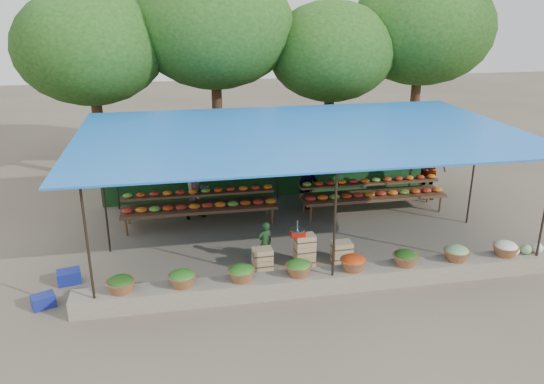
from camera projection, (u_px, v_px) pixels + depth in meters
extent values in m
plane|color=brown|center=(299.00, 236.00, 13.92)|extent=(60.00, 60.00, 0.00)
cube|color=#6A6655|center=(330.00, 280.00, 11.32)|extent=(10.60, 0.55, 0.40)
cylinder|color=black|center=(88.00, 251.00, 9.91)|extent=(0.05, 0.05, 2.80)
cylinder|color=black|center=(334.00, 232.00, 10.77)|extent=(0.05, 0.05, 2.80)
cylinder|color=black|center=(544.00, 215.00, 11.63)|extent=(0.05, 0.05, 2.80)
cylinder|color=black|center=(104.00, 198.00, 12.59)|extent=(0.05, 0.05, 2.80)
cylinder|color=black|center=(473.00, 175.00, 14.31)|extent=(0.05, 0.05, 2.80)
cylinder|color=black|center=(115.00, 164.00, 15.27)|extent=(0.05, 0.05, 2.80)
cylinder|color=black|center=(278.00, 155.00, 16.13)|extent=(0.05, 0.05, 2.80)
cylinder|color=black|center=(424.00, 148.00, 16.99)|extent=(0.05, 0.05, 2.80)
cube|color=blue|center=(301.00, 132.00, 12.98)|extent=(10.80, 6.60, 0.04)
cube|color=blue|center=(324.00, 162.00, 11.19)|extent=(10.80, 2.19, 0.26)
cube|color=blue|center=(284.00, 122.00, 14.89)|extent=(10.80, 2.19, 0.26)
cylinder|color=gray|center=(289.00, 148.00, 14.53)|extent=(9.60, 0.01, 0.01)
ellipsoid|color=yellow|center=(120.00, 167.00, 13.83)|extent=(0.23, 0.17, 0.30)
ellipsoid|color=yellow|center=(141.00, 166.00, 13.92)|extent=(0.23, 0.17, 0.30)
ellipsoid|color=yellow|center=(162.00, 165.00, 14.01)|extent=(0.23, 0.17, 0.30)
ellipsoid|color=yellow|center=(182.00, 164.00, 14.11)|extent=(0.23, 0.17, 0.30)
ellipsoid|color=yellow|center=(202.00, 163.00, 14.20)|extent=(0.23, 0.17, 0.30)
ellipsoid|color=yellow|center=(222.00, 162.00, 14.30)|extent=(0.23, 0.17, 0.30)
ellipsoid|color=yellow|center=(241.00, 160.00, 14.39)|extent=(0.23, 0.17, 0.30)
ellipsoid|color=yellow|center=(260.00, 159.00, 14.49)|extent=(0.23, 0.17, 0.30)
ellipsoid|color=yellow|center=(279.00, 158.00, 14.58)|extent=(0.23, 0.17, 0.30)
ellipsoid|color=yellow|center=(298.00, 157.00, 14.68)|extent=(0.23, 0.17, 0.30)
ellipsoid|color=yellow|center=(316.00, 156.00, 14.77)|extent=(0.23, 0.17, 0.30)
ellipsoid|color=yellow|center=(334.00, 155.00, 14.87)|extent=(0.23, 0.17, 0.30)
ellipsoid|color=yellow|center=(352.00, 154.00, 14.96)|extent=(0.23, 0.17, 0.30)
ellipsoid|color=yellow|center=(370.00, 154.00, 15.05)|extent=(0.23, 0.17, 0.30)
ellipsoid|color=yellow|center=(388.00, 153.00, 15.15)|extent=(0.23, 0.17, 0.30)
ellipsoid|color=yellow|center=(405.00, 152.00, 15.24)|extent=(0.23, 0.17, 0.30)
ellipsoid|color=yellow|center=(422.00, 151.00, 15.34)|extent=(0.23, 0.17, 0.30)
ellipsoid|color=yellow|center=(439.00, 150.00, 15.43)|extent=(0.23, 0.17, 0.30)
ellipsoid|color=#204C14|center=(121.00, 282.00, 10.41)|extent=(0.52, 0.52, 0.23)
ellipsoid|color=#2E741F|center=(182.00, 276.00, 10.62)|extent=(0.52, 0.52, 0.23)
ellipsoid|color=#2E741F|center=(242.00, 271.00, 10.83)|extent=(0.52, 0.52, 0.23)
ellipsoid|color=#2E741F|center=(299.00, 266.00, 11.05)|extent=(0.52, 0.52, 0.23)
ellipsoid|color=#BD360F|center=(353.00, 260.00, 11.26)|extent=(0.52, 0.52, 0.23)
ellipsoid|color=#204C14|center=(406.00, 256.00, 11.48)|extent=(0.52, 0.52, 0.23)
ellipsoid|color=#79AC6B|center=(457.00, 251.00, 11.69)|extent=(0.52, 0.52, 0.23)
ellipsoid|color=white|center=(506.00, 247.00, 11.91)|extent=(0.52, 0.52, 0.23)
cube|color=#1A4920|center=(276.00, 158.00, 16.41)|extent=(10.60, 0.06, 2.50)
cylinder|color=#341C13|center=(99.00, 124.00, 17.63)|extent=(0.36, 0.36, 3.97)
ellipsoid|color=#123D10|center=(90.00, 47.00, 16.79)|extent=(4.77, 4.77, 3.69)
cylinder|color=#341C13|center=(217.00, 109.00, 18.63)|extent=(0.36, 0.36, 4.48)
ellipsoid|color=#123D10|center=(214.00, 26.00, 17.68)|extent=(5.39, 5.39, 4.17)
cylinder|color=#341C13|center=(329.00, 117.00, 19.19)|extent=(0.36, 0.36, 3.71)
ellipsoid|color=#123D10|center=(331.00, 51.00, 18.41)|extent=(4.47, 4.47, 3.45)
cylinder|color=#341C13|center=(415.00, 103.00, 20.08)|extent=(0.36, 0.36, 4.35)
ellipsoid|color=#123D10|center=(422.00, 28.00, 19.16)|extent=(5.24, 5.24, 4.05)
cube|color=#47351C|center=(200.00, 207.00, 14.51)|extent=(4.20, 0.95, 0.08)
cube|color=#47351C|center=(199.00, 194.00, 14.69)|extent=(4.20, 0.35, 0.06)
cylinder|color=#47351C|center=(126.00, 227.00, 13.88)|extent=(0.06, 0.06, 0.50)
cylinder|color=#47351C|center=(272.00, 216.00, 14.57)|extent=(0.06, 0.06, 0.50)
cylinder|color=#47351C|center=(128.00, 215.00, 14.62)|extent=(0.06, 0.06, 0.50)
cylinder|color=#47351C|center=(267.00, 206.00, 15.31)|extent=(0.06, 0.06, 0.50)
ellipsoid|color=#A92718|center=(128.00, 211.00, 14.00)|extent=(0.31, 0.26, 0.13)
ellipsoid|color=#62972E|center=(128.00, 195.00, 14.32)|extent=(0.26, 0.22, 0.12)
ellipsoid|color=orange|center=(141.00, 210.00, 14.06)|extent=(0.31, 0.26, 0.13)
ellipsoid|color=#BD360F|center=(141.00, 195.00, 14.39)|extent=(0.26, 0.22, 0.12)
ellipsoid|color=#62972E|center=(155.00, 209.00, 14.12)|extent=(0.31, 0.26, 0.13)
ellipsoid|color=#A92718|center=(154.00, 194.00, 14.45)|extent=(0.26, 0.22, 0.12)
ellipsoid|color=#BD360F|center=(168.00, 208.00, 14.19)|extent=(0.31, 0.26, 0.13)
ellipsoid|color=orange|center=(167.00, 193.00, 14.51)|extent=(0.26, 0.22, 0.12)
ellipsoid|color=#A92718|center=(181.00, 207.00, 14.25)|extent=(0.31, 0.26, 0.13)
ellipsoid|color=#A92718|center=(180.00, 192.00, 14.57)|extent=(0.26, 0.22, 0.12)
ellipsoid|color=orange|center=(194.00, 206.00, 14.31)|extent=(0.31, 0.26, 0.13)
ellipsoid|color=orange|center=(193.00, 191.00, 14.64)|extent=(0.26, 0.22, 0.12)
ellipsoid|color=#A92718|center=(207.00, 205.00, 14.37)|extent=(0.31, 0.26, 0.13)
ellipsoid|color=#62972E|center=(206.00, 190.00, 14.70)|extent=(0.26, 0.22, 0.12)
ellipsoid|color=orange|center=(220.00, 204.00, 14.44)|extent=(0.31, 0.26, 0.13)
ellipsoid|color=#BD360F|center=(218.00, 190.00, 14.76)|extent=(0.26, 0.22, 0.12)
ellipsoid|color=#62972E|center=(233.00, 204.00, 14.50)|extent=(0.31, 0.26, 0.13)
ellipsoid|color=#A92718|center=(231.00, 189.00, 14.82)|extent=(0.26, 0.22, 0.12)
ellipsoid|color=#BD360F|center=(246.00, 203.00, 14.56)|extent=(0.31, 0.26, 0.13)
ellipsoid|color=orange|center=(243.00, 188.00, 14.89)|extent=(0.26, 0.22, 0.12)
ellipsoid|color=#A92718|center=(258.00, 202.00, 14.62)|extent=(0.31, 0.26, 0.13)
ellipsoid|color=#A92718|center=(255.00, 187.00, 14.95)|extent=(0.26, 0.22, 0.12)
ellipsoid|color=orange|center=(271.00, 201.00, 14.69)|extent=(0.31, 0.26, 0.13)
ellipsoid|color=orange|center=(268.00, 187.00, 15.01)|extent=(0.26, 0.22, 0.12)
cube|color=#47351C|center=(373.00, 195.00, 15.40)|extent=(4.20, 0.95, 0.08)
cube|color=#47351C|center=(369.00, 183.00, 15.58)|extent=(4.20, 0.35, 0.06)
cylinder|color=#47351C|center=(311.00, 213.00, 14.77)|extent=(0.06, 0.06, 0.50)
cylinder|color=#47351C|center=(440.00, 204.00, 15.47)|extent=(0.06, 0.06, 0.50)
cylinder|color=#47351C|center=(304.00, 203.00, 15.51)|extent=(0.06, 0.06, 0.50)
cylinder|color=#47351C|center=(428.00, 194.00, 16.20)|extent=(0.06, 0.06, 0.50)
ellipsoid|color=#A92718|center=(311.00, 198.00, 14.89)|extent=(0.31, 0.26, 0.13)
ellipsoid|color=#62972E|center=(307.00, 184.00, 15.22)|extent=(0.26, 0.22, 0.12)
ellipsoid|color=orange|center=(323.00, 197.00, 14.95)|extent=(0.31, 0.26, 0.13)
ellipsoid|color=#BD360F|center=(319.00, 183.00, 15.28)|extent=(0.26, 0.22, 0.12)
ellipsoid|color=#62972E|center=(335.00, 197.00, 15.02)|extent=(0.31, 0.26, 0.13)
ellipsoid|color=#A92718|center=(330.00, 183.00, 15.34)|extent=(0.26, 0.22, 0.12)
ellipsoid|color=#BD360F|center=(346.00, 196.00, 15.08)|extent=(0.31, 0.26, 0.13)
ellipsoid|color=orange|center=(342.00, 182.00, 15.40)|extent=(0.26, 0.22, 0.12)
ellipsoid|color=#A92718|center=(358.00, 195.00, 15.14)|extent=(0.31, 0.26, 0.13)
ellipsoid|color=#A92718|center=(353.00, 181.00, 15.47)|extent=(0.26, 0.22, 0.12)
ellipsoid|color=orange|center=(370.00, 194.00, 15.20)|extent=(0.31, 0.26, 0.13)
ellipsoid|color=orange|center=(365.00, 180.00, 15.53)|extent=(0.26, 0.22, 0.12)
ellipsoid|color=#A92718|center=(381.00, 193.00, 15.27)|extent=(0.31, 0.26, 0.13)
ellipsoid|color=#62972E|center=(376.00, 180.00, 15.59)|extent=(0.26, 0.22, 0.12)
ellipsoid|color=orange|center=(393.00, 193.00, 15.33)|extent=(0.31, 0.26, 0.13)
ellipsoid|color=#BD360F|center=(387.00, 179.00, 15.65)|extent=(0.26, 0.22, 0.12)
ellipsoid|color=#62972E|center=(404.00, 192.00, 15.39)|extent=(0.31, 0.26, 0.13)
ellipsoid|color=#A92718|center=(398.00, 178.00, 15.72)|extent=(0.26, 0.22, 0.12)
ellipsoid|color=#BD360F|center=(415.00, 191.00, 15.45)|extent=(0.31, 0.26, 0.13)
ellipsoid|color=orange|center=(409.00, 178.00, 15.78)|extent=(0.26, 0.22, 0.12)
ellipsoid|color=#A92718|center=(426.00, 190.00, 15.52)|extent=(0.31, 0.26, 0.13)
ellipsoid|color=#A92718|center=(420.00, 177.00, 15.84)|extent=(0.26, 0.22, 0.12)
ellipsoid|color=orange|center=(437.00, 190.00, 15.58)|extent=(0.31, 0.26, 0.13)
ellipsoid|color=orange|center=(431.00, 176.00, 15.90)|extent=(0.26, 0.22, 0.12)
cube|color=tan|center=(262.00, 264.00, 12.18)|extent=(0.46, 0.36, 0.25)
cube|color=tan|center=(262.00, 254.00, 12.09)|extent=(0.46, 0.36, 0.25)
cube|color=tan|center=(305.00, 260.00, 12.36)|extent=(0.46, 0.36, 0.25)
cube|color=tan|center=(305.00, 250.00, 12.27)|extent=(0.46, 0.36, 0.25)
cube|color=tan|center=(305.00, 240.00, 12.18)|extent=(0.46, 0.36, 0.25)
cube|color=tan|center=(342.00, 257.00, 12.52)|extent=(0.46, 0.36, 0.25)
cube|color=tan|center=(342.00, 247.00, 12.43)|extent=(0.46, 0.36, 0.25)
cube|color=#B71B0E|center=(297.00, 233.00, 12.08)|extent=(0.33, 0.29, 0.13)
cylinder|color=gray|center=(297.00, 230.00, 12.05)|extent=(0.35, 0.35, 0.03)
cylinder|color=gray|center=(297.00, 225.00, 12.02)|extent=(0.03, 0.03, 0.24)
imported|color=#183619|center=(265.00, 243.00, 12.33)|extent=(0.44, 0.37, 1.04)
imported|color=slate|center=(198.00, 192.00, 14.84)|extent=(0.91, 0.81, 1.54)
imported|color=slate|center=(310.00, 183.00, 15.56)|extent=(1.16, 1.13, 1.59)
imported|color=slate|center=(428.00, 170.00, 16.37)|extent=(1.13, 0.63, 1.81)
cube|color=navy|center=(43.00, 301.00, 10.66)|extent=(0.53, 0.46, 0.26)
cube|color=navy|center=(69.00, 277.00, 11.57)|extent=(0.55, 0.45, 0.29)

